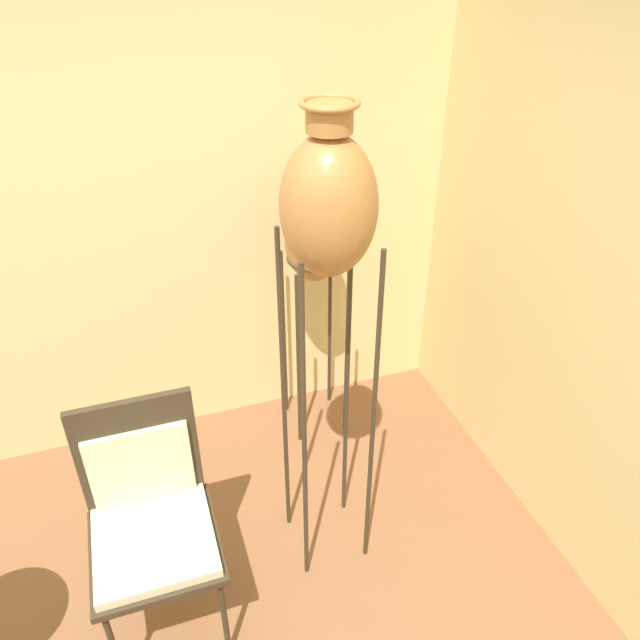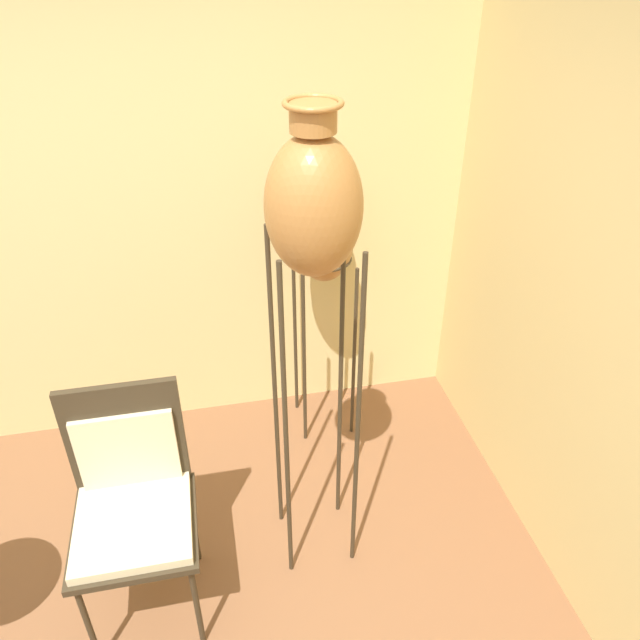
# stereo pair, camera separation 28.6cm
# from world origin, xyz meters

# --- Properties ---
(wall_back) EXTENTS (7.80, 0.06, 2.70)m
(wall_back) POSITION_xyz_m (0.00, 1.93, 1.35)
(wall_back) COLOR beige
(wall_back) RESTS_ON ground_plane
(vase_stand_tall) EXTENTS (0.34, 0.34, 2.07)m
(vase_stand_tall) POSITION_xyz_m (0.87, 0.83, 1.69)
(vase_stand_tall) COLOR #382D1E
(vase_stand_tall) RESTS_ON ground_plane
(vase_stand_medium) EXTENTS (0.30, 0.30, 1.48)m
(vase_stand_medium) POSITION_xyz_m (1.09, 1.66, 1.16)
(vase_stand_medium) COLOR #382D1E
(vase_stand_medium) RESTS_ON ground_plane
(chair) EXTENTS (0.49, 0.49, 1.06)m
(chair) POSITION_xyz_m (0.10, 0.71, 0.62)
(chair) COLOR #382D1E
(chair) RESTS_ON ground_plane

